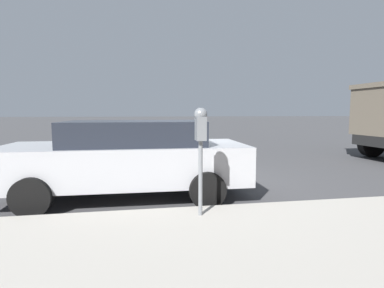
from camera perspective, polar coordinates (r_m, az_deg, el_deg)
name	(u,v)px	position (r m, az deg, el deg)	size (l,w,h in m)	color
ground_plane	(185,183)	(7.09, -1.43, -7.43)	(220.00, 220.00, 0.00)	#424244
parking_meter	(201,134)	(4.31, 1.65, 1.98)	(0.21, 0.19, 1.58)	gray
car_silver	(128,157)	(5.93, -12.06, -2.40)	(2.10, 4.61, 1.49)	#B7BABF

